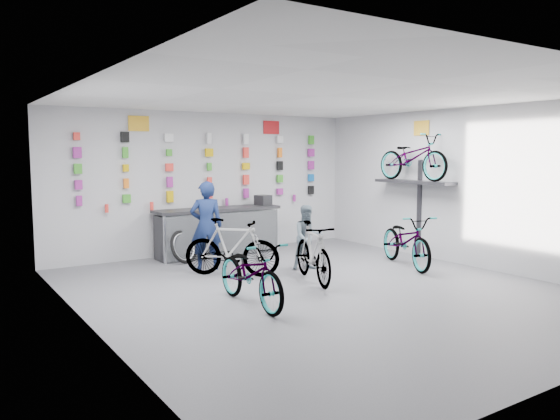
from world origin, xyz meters
TOP-DOWN VIEW (x-y plane):
  - floor at (0.00, 0.00)m, footprint 8.00×8.00m
  - ceiling at (0.00, 0.00)m, footprint 8.00×8.00m
  - wall_back at (0.00, 4.00)m, footprint 7.00×0.00m
  - wall_left at (-3.50, 0.00)m, footprint 0.00×8.00m
  - wall_right at (3.50, 0.00)m, footprint 0.00×8.00m
  - counter at (0.00, 3.54)m, footprint 2.70×0.66m
  - merch_wall at (0.11, 3.93)m, footprint 5.56×0.08m
  - wall_bracket at (3.33, 1.20)m, footprint 0.39×1.90m
  - sign_left at (-1.50, 3.98)m, footprint 0.42×0.02m
  - sign_right at (1.60, 3.98)m, footprint 0.42×0.02m
  - sign_side at (3.48, 1.20)m, footprint 0.02×0.40m
  - bike_left at (-1.35, -0.13)m, footprint 0.68×1.80m
  - bike_center at (0.22, 0.52)m, footprint 0.95×1.73m
  - bike_right at (2.45, 0.56)m, footprint 1.27×2.01m
  - bike_service at (-0.70, 1.65)m, footprint 1.56×1.51m
  - bike_wall at (3.25, 1.20)m, footprint 0.63×1.80m
  - clerk at (-0.82, 2.40)m, footprint 0.70×0.58m
  - customer at (0.73, 1.36)m, footprint 0.68×0.59m
  - spare_wheel at (-0.94, 3.17)m, footprint 0.74×0.53m
  - register at (1.11, 3.55)m, footprint 0.34×0.35m

SIDE VIEW (x-z plane):
  - floor at x=0.00m, z-range 0.00..0.00m
  - spare_wheel at x=-0.94m, z-range -0.01..0.65m
  - bike_left at x=-1.35m, z-range 0.00..0.93m
  - counter at x=0.00m, z-range -0.01..0.99m
  - bike_right at x=2.45m, z-range 0.00..1.00m
  - bike_center at x=0.22m, z-range 0.00..1.00m
  - bike_service at x=-0.70m, z-range 0.00..1.02m
  - customer at x=0.73m, z-range 0.00..1.19m
  - clerk at x=-0.82m, z-range 0.00..1.63m
  - register at x=1.11m, z-range 1.00..1.22m
  - wall_bracket at x=3.33m, z-range 0.46..2.46m
  - wall_back at x=0.00m, z-range -2.00..5.00m
  - wall_left at x=-3.50m, z-range -2.50..5.50m
  - wall_right at x=3.50m, z-range -2.50..5.50m
  - merch_wall at x=0.11m, z-range 1.03..2.59m
  - bike_wall at x=3.25m, z-range 1.58..2.53m
  - sign_side at x=3.48m, z-range 2.50..2.80m
  - sign_left at x=-1.50m, z-range 2.57..2.87m
  - sign_right at x=1.60m, z-range 2.57..2.87m
  - ceiling at x=0.00m, z-range 3.00..3.00m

